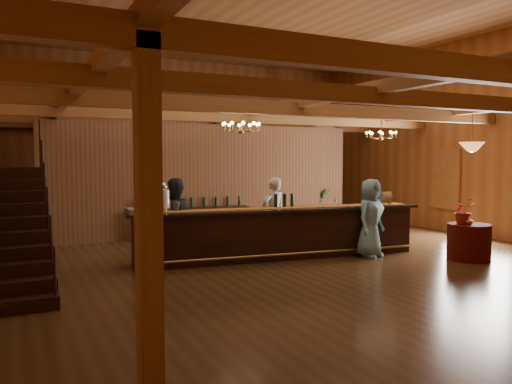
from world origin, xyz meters
name	(u,v)px	position (x,y,z in m)	size (l,w,h in m)	color
floor	(287,254)	(0.00, 0.00, 0.00)	(14.00, 14.00, 0.00)	#402714
ceiling	(288,5)	(0.00, 0.00, 5.50)	(14.00, 14.00, 0.00)	olive
wall_back	(187,141)	(0.00, 7.00, 2.75)	(12.00, 0.10, 5.50)	#9D5D30
wall_right	(477,137)	(6.00, 0.00, 2.75)	(0.10, 14.00, 5.50)	#9D5D30
beam_grid	(276,111)	(0.00, 0.51, 3.24)	(11.90, 13.90, 0.39)	olive
support_posts	(299,185)	(0.00, -0.50, 1.60)	(9.20, 10.20, 3.20)	olive
partition_wall	(210,180)	(-0.50, 3.50, 1.55)	(9.00, 0.18, 3.10)	brown
window_right_back	(446,179)	(5.95, 1.00, 1.55)	(0.12, 1.05, 1.75)	white
staircase	(18,230)	(-5.45, -0.74, 1.00)	(1.00, 2.80, 2.00)	black
backroom_boxes	(193,209)	(-0.29, 5.50, 0.53)	(4.10, 0.60, 1.10)	black
tasting_bar	(279,233)	(-0.34, -0.27, 0.55)	(6.56, 1.64, 1.10)	black
beverage_dispenser	(163,198)	(-2.80, 0.11, 1.37)	(0.26, 0.26, 0.60)	silver
glass_rack_tray	(140,211)	(-3.27, 0.06, 1.14)	(0.50, 0.50, 0.10)	gray
raffle_drum	(385,197)	(2.24, -0.65, 1.26)	(0.34, 0.24, 0.30)	brown
bar_bottle_0	(276,201)	(-0.36, -0.14, 1.24)	(0.07, 0.07, 0.30)	black
bar_bottle_1	(284,201)	(-0.16, -0.16, 1.24)	(0.07, 0.07, 0.30)	black
bar_bottle_2	(292,200)	(0.02, -0.19, 1.24)	(0.07, 0.07, 0.30)	black
backbar_shelf	(198,222)	(-0.97, 3.19, 0.41)	(2.89, 0.45, 0.81)	black
round_table	(469,242)	(3.18, -2.23, 0.38)	(0.89, 0.89, 0.77)	#3B120C
chandelier_left	(241,127)	(-1.14, -0.05, 2.82)	(0.80, 0.80, 0.53)	#AF8D40
chandelier_right	(381,135)	(3.51, 1.01, 2.79)	(0.80, 0.80, 0.56)	#AF8D40
pendant_lamp	(472,147)	(3.18, -2.23, 2.40)	(0.52, 0.52, 0.90)	#AF8D40
bartender	(273,215)	(-0.09, 0.47, 0.86)	(0.63, 0.41, 1.72)	silver
staff_second	(174,220)	(-2.48, 0.42, 0.87)	(0.85, 0.66, 1.75)	#262833
guest	(370,218)	(1.51, -1.04, 0.86)	(0.84, 0.54, 1.71)	#73ABC1
floor_plant	(321,207)	(3.31, 3.56, 0.60)	(0.66, 0.53, 1.20)	#275022
table_flowers	(463,211)	(3.08, -2.15, 1.05)	(0.50, 0.44, 0.56)	#A6210D
table_vase	(469,218)	(3.08, -2.31, 0.90)	(0.13, 0.13, 0.27)	#AF8D40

